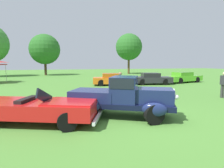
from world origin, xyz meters
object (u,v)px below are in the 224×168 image
Objects in this scene: feature_pickup_truck at (122,96)px; spectator_between_cars at (120,84)px; spectator_near_truck at (224,84)px; neighbor_convertible at (41,108)px; show_car_orange at (112,79)px; show_car_lime at (183,77)px; show_car_charcoal at (152,79)px.

feature_pickup_truck is 2.61× the size of spectator_between_cars.
spectator_near_truck is at bearing -14.97° from spectator_between_cars.
feature_pickup_truck is at bearing -107.65° from spectator_between_cars.
show_car_orange is (5.87, 10.43, 0.02)m from neighbor_convertible.
show_car_orange is 2.50× the size of spectator_near_truck.
feature_pickup_truck is 1.04× the size of show_car_orange.
neighbor_convertible is 1.00× the size of show_car_lime.
feature_pickup_truck is 1.02× the size of show_car_charcoal.
show_car_lime is at bearing 36.03° from neighbor_convertible.
show_car_orange and show_car_lime have the same top height.
spectator_near_truck is (10.87, 1.92, 0.33)m from neighbor_convertible.
show_car_lime is at bearing 8.24° from show_car_charcoal.
neighbor_convertible is at bearing -135.36° from show_car_charcoal.
spectator_between_cars is (-10.23, -6.98, 0.31)m from show_car_lime.
spectator_between_cars is at bearing 165.03° from spectator_near_truck.
spectator_between_cars is at bearing -132.11° from show_car_charcoal.
neighbor_convertible is at bearing -119.36° from show_car_orange.
spectator_near_truck is (5.00, -8.52, 0.31)m from show_car_orange.
feature_pickup_truck is 15.70m from show_car_lime.
neighbor_convertible is 11.04m from spectator_near_truck.
show_car_lime is (4.51, 0.65, 0.00)m from show_car_charcoal.
feature_pickup_truck is 3.20m from neighbor_convertible.
show_car_charcoal is 0.90× the size of show_car_lime.
neighbor_convertible is 5.71m from spectator_between_cars.
neighbor_convertible is at bearing -140.22° from spectator_between_cars.
show_car_lime is at bearing 66.74° from spectator_near_truck.
neighbor_convertible reaches higher than show_car_charcoal.
spectator_near_truck is (-3.75, -8.72, 0.31)m from show_car_lime.
show_car_orange is 0.88× the size of show_car_lime.
show_car_lime is 2.84× the size of spectator_near_truck.
spectator_between_cars reaches higher than neighbor_convertible.
feature_pickup_truck reaches higher than spectator_between_cars.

